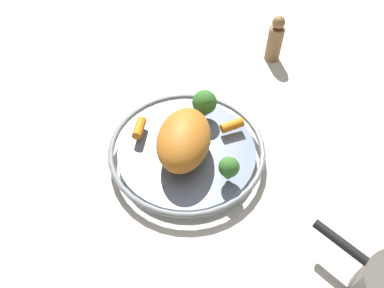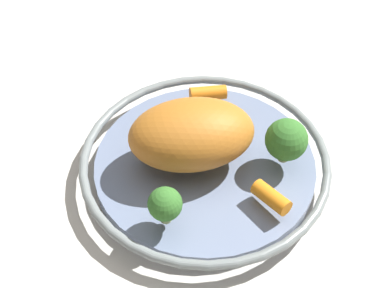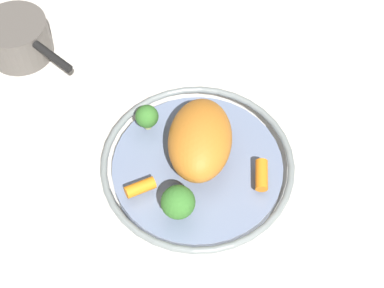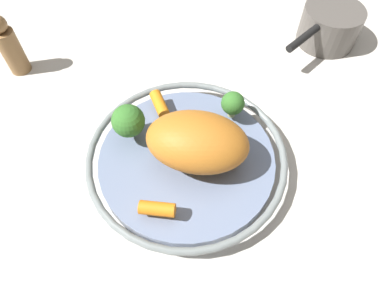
{
  "view_description": "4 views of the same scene",
  "coord_description": "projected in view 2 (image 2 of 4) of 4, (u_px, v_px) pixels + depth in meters",
  "views": [
    {
      "loc": [
        0.21,
        0.44,
        0.63
      ],
      "look_at": [
        -0.0,
        0.02,
        0.07
      ],
      "focal_mm": 33.13,
      "sensor_mm": 36.0,
      "label": 1
    },
    {
      "loc": [
        -0.32,
        0.35,
        0.57
      ],
      "look_at": [
        0.02,
        0.01,
        0.05
      ],
      "focal_mm": 49.09,
      "sensor_mm": 36.0,
      "label": 2
    },
    {
      "loc": [
        -0.28,
        -0.45,
        0.9
      ],
      "look_at": [
        -0.0,
        0.02,
        0.07
      ],
      "focal_mm": 54.24,
      "sensor_mm": 36.0,
      "label": 3
    },
    {
      "loc": [
        0.29,
        -0.14,
        0.53
      ],
      "look_at": [
        0.01,
        0.01,
        0.07
      ],
      "focal_mm": 32.41,
      "sensor_mm": 36.0,
      "label": 4
    }
  ],
  "objects": [
    {
      "name": "baby_carrot_near_rim",
      "position": [
        208.0,
        93.0,
        0.78
      ],
      "size": [
        0.05,
        0.06,
        0.02
      ],
      "primitive_type": "cylinder",
      "rotation": [
        1.63,
        0.0,
        5.68
      ],
      "color": "orange",
      "rests_on": "serving_bowl"
    },
    {
      "name": "roast_chicken_piece",
      "position": [
        192.0,
        134.0,
        0.68
      ],
      "size": [
        0.19,
        0.2,
        0.08
      ],
      "primitive_type": "ellipsoid",
      "rotation": [
        0.0,
        0.0,
        4.07
      ],
      "color": "#C06F24",
      "rests_on": "serving_bowl"
    },
    {
      "name": "ground_plane",
      "position": [
        204.0,
        173.0,
        0.74
      ],
      "size": [
        2.16,
        2.16,
        0.0
      ],
      "primitive_type": "plane",
      "color": "beige"
    },
    {
      "name": "serving_bowl",
      "position": [
        205.0,
        164.0,
        0.73
      ],
      "size": [
        0.34,
        0.34,
        0.04
      ],
      "color": "slate",
      "rests_on": "ground_plane"
    },
    {
      "name": "broccoli_floret_edge",
      "position": [
        286.0,
        140.0,
        0.68
      ],
      "size": [
        0.06,
        0.06,
        0.07
      ],
      "color": "#99A766",
      "rests_on": "serving_bowl"
    },
    {
      "name": "broccoli_floret_mid",
      "position": [
        165.0,
        204.0,
        0.62
      ],
      "size": [
        0.04,
        0.04,
        0.05
      ],
      "color": "#9AA766",
      "rests_on": "serving_bowl"
    },
    {
      "name": "baby_carrot_center",
      "position": [
        271.0,
        198.0,
        0.65
      ],
      "size": [
        0.05,
        0.03,
        0.02
      ],
      "primitive_type": "cylinder",
      "rotation": [
        1.64,
        0.0,
        1.49
      ],
      "color": "orange",
      "rests_on": "serving_bowl"
    }
  ]
}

